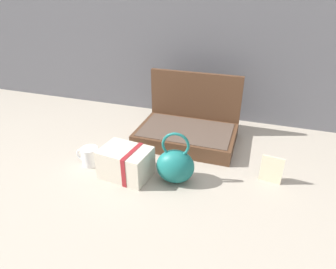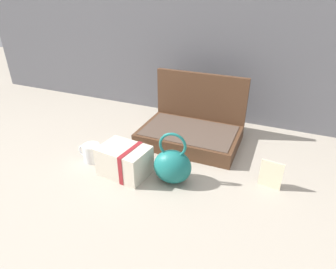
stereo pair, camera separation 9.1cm
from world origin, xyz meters
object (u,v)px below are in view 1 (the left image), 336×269
coffee_mug (90,156)px  info_card_left (271,170)px  cream_toiletry_bag (126,163)px  teal_pouch_handbag (175,165)px  open_suitcase (188,127)px

coffee_mug → info_card_left: 0.79m
coffee_mug → info_card_left: info_card_left is taller
cream_toiletry_bag → teal_pouch_handbag: bearing=7.1°
teal_pouch_handbag → info_card_left: (0.37, 0.12, -0.02)m
open_suitcase → teal_pouch_handbag: (0.04, -0.37, 0.01)m
teal_pouch_handbag → coffee_mug: 0.40m
info_card_left → coffee_mug: bearing=-164.2°
open_suitcase → teal_pouch_handbag: open_suitcase is taller
cream_toiletry_bag → coffee_mug: size_ratio=1.99×
open_suitcase → coffee_mug: 0.52m
cream_toiletry_bag → coffee_mug: bearing=172.5°
open_suitcase → coffee_mug: size_ratio=4.43×
teal_pouch_handbag → info_card_left: teal_pouch_handbag is taller
cream_toiletry_bag → info_card_left: cream_toiletry_bag is taller
open_suitcase → info_card_left: open_suitcase is taller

